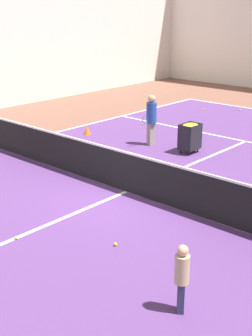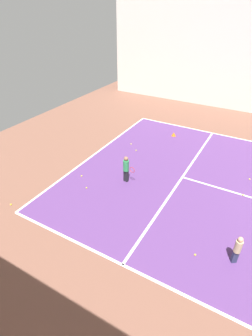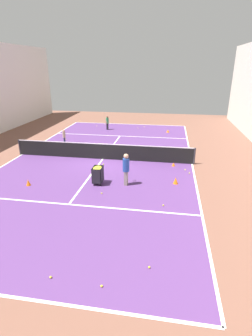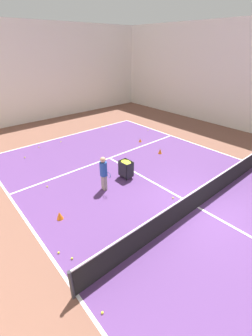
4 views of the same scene
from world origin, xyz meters
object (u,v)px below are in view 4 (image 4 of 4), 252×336
(coach_at_net, at_px, (104,171))
(training_cone_1, at_px, (100,257))
(training_cone_0, at_px, (160,151))
(tennis_net, at_px, (200,197))
(ball_cart, at_px, (126,166))

(coach_at_net, bearing_deg, training_cone_1, -34.30)
(training_cone_0, height_order, training_cone_1, training_cone_0)
(coach_at_net, bearing_deg, tennis_net, 34.29)
(training_cone_1, bearing_deg, ball_cart, 39.97)
(ball_cart, bearing_deg, training_cone_0, 12.74)
(ball_cart, bearing_deg, tennis_net, -79.35)
(ball_cart, bearing_deg, coach_at_net, -174.77)
(coach_at_net, bearing_deg, training_cone_0, 104.18)
(ball_cart, distance_m, training_cone_1, 5.08)
(training_cone_1, bearing_deg, training_cone_0, 28.77)
(tennis_net, distance_m, training_cone_1, 4.63)
(coach_at_net, relative_size, ball_cart, 1.77)
(tennis_net, bearing_deg, ball_cart, 100.65)
(coach_at_net, relative_size, training_cone_0, 5.20)
(ball_cart, bearing_deg, training_cone_1, -140.03)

